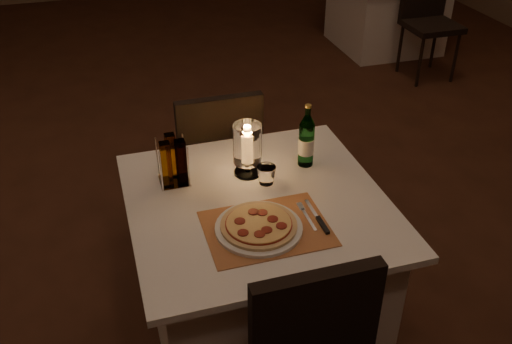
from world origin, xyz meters
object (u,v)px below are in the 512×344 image
object	(u,v)px
hurricane_candle	(247,146)
plate	(259,228)
tumbler	(266,175)
water_bottle	(306,141)
main_table	(257,270)
chair_far	(217,152)
neighbor_table_right	(386,9)
pizza	(259,224)

from	to	relation	value
hurricane_candle	plate	bearing A→B (deg)	-100.07
tumbler	plate	bearing A→B (deg)	-112.70
plate	water_bottle	size ratio (longest dim) A/B	1.14
main_table	chair_far	distance (m)	0.74
chair_far	water_bottle	xyz separation A→B (m)	(0.28, -0.52, 0.30)
main_table	chair_far	size ratio (longest dim) A/B	1.11
hurricane_candle	neighbor_table_right	distance (m)	3.75
plate	main_table	bearing A→B (deg)	74.48
main_table	tumbler	bearing A→B (deg)	56.79
main_table	tumbler	size ratio (longest dim) A/B	12.83
chair_far	pizza	distance (m)	0.92
plate	water_bottle	world-z (taller)	water_bottle
water_bottle	chair_far	bearing A→B (deg)	118.03
main_table	tumbler	xyz separation A→B (m)	(0.07, 0.11, 0.40)
main_table	neighbor_table_right	xyz separation A→B (m)	(2.26, 3.16, 0.00)
chair_far	pizza	world-z (taller)	chair_far
main_table	water_bottle	distance (m)	0.59
hurricane_candle	main_table	bearing A→B (deg)	-94.96
neighbor_table_right	tumbler	bearing A→B (deg)	-125.71
plate	pizza	size ratio (longest dim) A/B	1.14
main_table	hurricane_candle	world-z (taller)	hurricane_candle
water_bottle	neighbor_table_right	bearing A→B (deg)	56.12
tumbler	neighbor_table_right	distance (m)	3.78
neighbor_table_right	main_table	bearing A→B (deg)	-125.63
pizza	hurricane_candle	xyz separation A→B (m)	(0.07, 0.38, 0.11)
main_table	water_bottle	bearing A→B (deg)	35.68
pizza	tumbler	bearing A→B (deg)	67.33
water_bottle	tumbler	bearing A→B (deg)	-156.18
hurricane_candle	pizza	bearing A→B (deg)	-100.05
pizza	neighbor_table_right	distance (m)	4.08
main_table	plate	distance (m)	0.42
tumbler	water_bottle	world-z (taller)	water_bottle
plate	hurricane_candle	world-z (taller)	hurricane_candle
water_bottle	neighbor_table_right	world-z (taller)	water_bottle
chair_far	water_bottle	distance (m)	0.66
chair_far	plate	size ratio (longest dim) A/B	2.81
chair_far	hurricane_candle	distance (m)	0.61
pizza	hurricane_candle	bearing A→B (deg)	79.95
tumbler	pizza	bearing A→B (deg)	-112.67
pizza	water_bottle	bearing A→B (deg)	49.29
chair_far	neighbor_table_right	xyz separation A→B (m)	(2.26, 2.44, -0.18)
chair_far	tumbler	distance (m)	0.65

